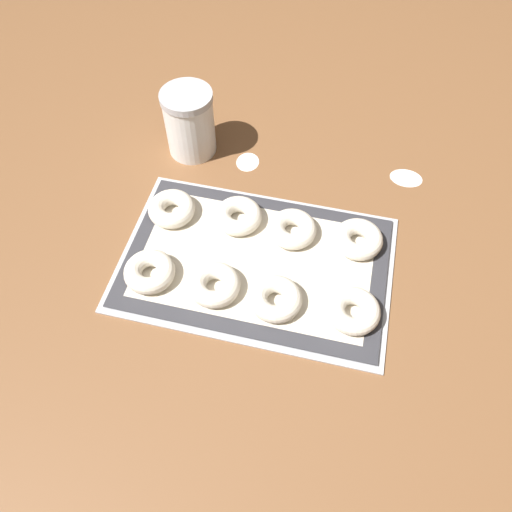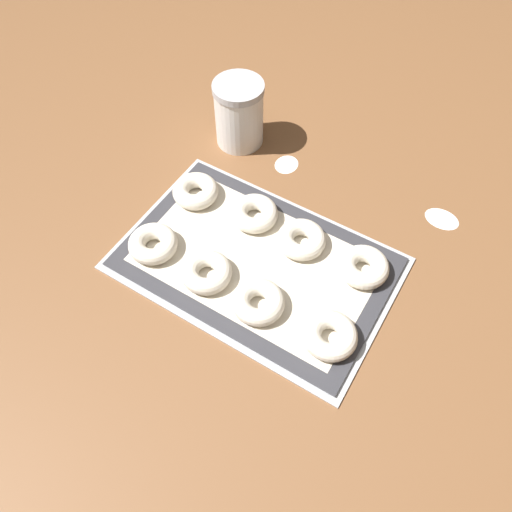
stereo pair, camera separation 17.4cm
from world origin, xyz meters
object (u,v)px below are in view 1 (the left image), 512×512
bagel_front_mid_left (214,285)px  bagel_front_far_right (353,311)px  bagel_back_far_left (172,209)px  bagel_back_mid_left (238,216)px  bagel_front_far_left (150,272)px  bagel_back_far_right (358,239)px  bagel_back_mid_right (292,229)px  bagel_front_mid_right (276,299)px  flour_canister (190,123)px  baking_tray (256,263)px

bagel_front_mid_left → bagel_front_far_right: same height
bagel_back_far_left → bagel_back_mid_left: (0.14, 0.01, 0.00)m
bagel_front_far_right → bagel_back_far_left: 0.43m
bagel_front_far_left → bagel_back_far_right: bearing=23.9°
bagel_front_mid_left → bagel_back_mid_right: bearing=54.2°
bagel_front_mid_right → bagel_front_far_right: (0.14, 0.01, 0.00)m
bagel_front_mid_right → bagel_back_far_left: same height
bagel_front_mid_left → flour_canister: 0.40m
bagel_back_far_right → flour_canister: bearing=154.1°
bagel_back_mid_right → flour_canister: (-0.28, 0.20, 0.05)m
baking_tray → bagel_back_mid_right: size_ratio=5.44×
flour_canister → bagel_back_mid_left: bearing=-50.6°
baking_tray → bagel_front_mid_right: bearing=-56.1°
flour_canister → bagel_front_far_left: bearing=-85.3°
bagel_back_far_left → bagel_back_far_right: 0.39m
bagel_front_mid_right → flour_canister: size_ratio=0.63×
bagel_front_mid_right → bagel_back_far_right: (0.13, 0.17, 0.00)m
bagel_front_mid_right → bagel_back_mid_right: bearing=90.2°
bagel_back_far_right → bagel_back_mid_right: bearing=-177.9°
bagel_back_mid_left → bagel_back_mid_right: bearing=-4.0°
bagel_front_mid_left → bagel_back_far_right: bearing=33.8°
baking_tray → bagel_back_far_left: size_ratio=5.44×
baking_tray → bagel_front_mid_left: bearing=-126.8°
bagel_front_far_left → bagel_front_mid_right: bearing=-0.7°
baking_tray → bagel_back_mid_left: (-0.06, 0.09, 0.02)m
bagel_front_mid_right → bagel_back_mid_right: (-0.00, 0.17, 0.00)m
bagel_front_far_right → bagel_back_far_right: same height
bagel_front_mid_right → bagel_back_mid_left: same height
baking_tray → flour_canister: size_ratio=3.44×
bagel_front_far_left → bagel_back_mid_right: 0.30m
bagel_front_mid_left → flour_canister: size_ratio=0.63×
bagel_back_mid_right → flour_canister: 0.35m
bagel_front_far_right → flour_canister: size_ratio=0.63×
bagel_back_mid_left → flour_canister: flour_canister is taller
bagel_back_far_left → bagel_back_far_right: (0.39, 0.01, 0.00)m
bagel_front_far_left → flour_canister: 0.37m
baking_tray → bagel_front_mid_right: (0.06, -0.09, 0.02)m
bagel_back_far_left → flour_canister: 0.22m
bagel_back_mid_right → baking_tray: bearing=-124.8°
bagel_back_mid_right → bagel_back_far_right: same height
bagel_back_mid_left → bagel_back_mid_right: 0.12m
baking_tray → bagel_back_far_right: bagel_back_far_right is taller
baking_tray → bagel_front_mid_right: 0.11m
bagel_front_far_left → bagel_back_mid_right: (0.25, 0.16, 0.00)m
bagel_back_mid_right → bagel_front_mid_left: bearing=-125.8°
bagel_front_mid_right → bagel_back_far_right: bearing=52.3°
bagel_front_mid_left → bagel_back_far_right: size_ratio=1.00×
bagel_back_mid_right → flour_canister: bearing=143.6°
bagel_front_far_right → bagel_back_mid_right: (-0.14, 0.16, 0.00)m
bagel_front_mid_left → bagel_back_mid_left: same height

